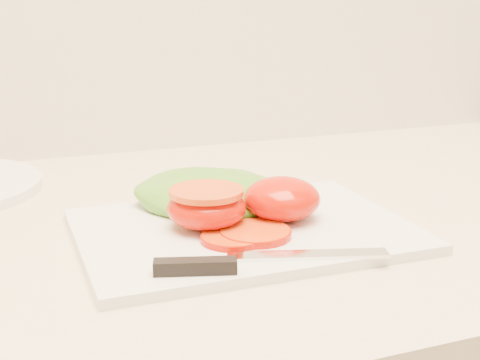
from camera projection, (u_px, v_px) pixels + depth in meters
name	position (u px, v px, depth m)	size (l,w,h in m)	color
cutting_board	(244.00, 231.00, 0.67)	(0.32, 0.23, 0.01)	white
tomato_half_dome	(282.00, 199.00, 0.68)	(0.08, 0.08, 0.04)	red
tomato_half_cut	(207.00, 206.00, 0.66)	(0.08, 0.08, 0.04)	red
tomato_slice_0	(255.00, 233.00, 0.64)	(0.07, 0.07, 0.01)	#E2400A
tomato_slice_1	(233.00, 238.00, 0.62)	(0.06, 0.06, 0.01)	#E2400A
lettuce_leaf_0	(210.00, 194.00, 0.72)	(0.17, 0.11, 0.03)	#5A9B29
knife	(241.00, 262.00, 0.57)	(0.21, 0.06, 0.01)	silver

